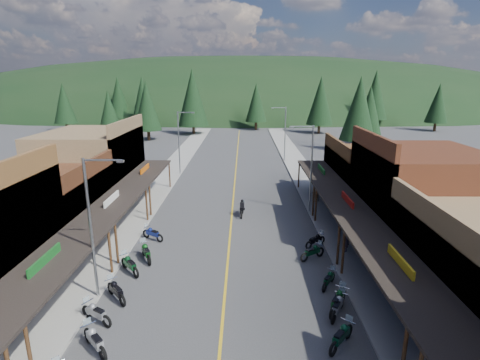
{
  "coord_description": "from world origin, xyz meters",
  "views": [
    {
      "loc": [
        1.05,
        -24.48,
        11.88
      ],
      "look_at": [
        0.73,
        8.31,
        3.0
      ],
      "focal_mm": 28.0,
      "sensor_mm": 36.0,
      "label": 1
    }
  ],
  "objects_px": {
    "streetlight_3": "(284,132)",
    "bike_east_3": "(341,335)",
    "pine_1": "(143,98)",
    "pine_2": "(193,98)",
    "bike_east_6": "(329,279)",
    "pine_4": "(320,101)",
    "pine_8": "(109,115)",
    "pine_9": "(369,110)",
    "pine_5": "(375,95)",
    "pedestrian_east_b": "(315,193)",
    "bike_east_7": "(313,251)",
    "pine_6": "(438,103)",
    "pine_10": "(147,106)",
    "streetlight_1": "(180,140)",
    "pine_0": "(64,103)",
    "bike_west_5": "(116,290)",
    "pine_7": "(119,97)",
    "streetlight_0": "(93,223)",
    "shop_west_2": "(45,209)",
    "bike_east_8": "(315,240)",
    "shop_west_3": "(93,167)",
    "shop_east_2": "(417,197)",
    "pedestrian_east_a": "(346,239)",
    "bike_west_4": "(96,312)",
    "pine_3": "(256,102)",
    "bike_west_8": "(153,233)",
    "bike_west_7": "(146,251)",
    "shop_east_3": "(372,177)",
    "bike_east_5": "(338,300)",
    "bike_east_4": "(338,305)",
    "rider_on_bike": "(242,209)",
    "bike_west_6": "(130,264)"
  },
  "relations": [
    {
      "from": "streetlight_1",
      "to": "bike_east_6",
      "type": "height_order",
      "value": "streetlight_1"
    },
    {
      "from": "streetlight_1",
      "to": "pine_0",
      "type": "xyz_separation_m",
      "value": [
        -33.05,
        40.0,
        2.02
      ]
    },
    {
      "from": "pine_5",
      "to": "pedestrian_east_b",
      "type": "height_order",
      "value": "pine_5"
    },
    {
      "from": "streetlight_0",
      "to": "bike_west_8",
      "type": "xyz_separation_m",
      "value": [
        1.11,
        7.77,
        -3.88
      ]
    },
    {
      "from": "shop_west_2",
      "to": "pine_4",
      "type": "xyz_separation_m",
      "value": [
        31.75,
        58.3,
        4.7
      ]
    },
    {
      "from": "pine_7",
      "to": "pine_10",
      "type": "distance_m",
      "value": 29.53
    },
    {
      "from": "bike_east_8",
      "to": "rider_on_bike",
      "type": "height_order",
      "value": "rider_on_bike"
    },
    {
      "from": "pine_1",
      "to": "bike_west_4",
      "type": "relative_size",
      "value": 5.91
    },
    {
      "from": "shop_west_2",
      "to": "bike_east_8",
      "type": "bearing_deg",
      "value": -2.8
    },
    {
      "from": "streetlight_3",
      "to": "pine_8",
      "type": "distance_m",
      "value": 30.67
    },
    {
      "from": "streetlight_3",
      "to": "pine_9",
      "type": "relative_size",
      "value": 0.74
    },
    {
      "from": "pine_6",
      "to": "pine_10",
      "type": "distance_m",
      "value": 65.51
    },
    {
      "from": "pine_0",
      "to": "pine_1",
      "type": "distance_m",
      "value": 17.9
    },
    {
      "from": "pine_2",
      "to": "bike_east_4",
      "type": "bearing_deg",
      "value": -76.34
    },
    {
      "from": "bike_west_8",
      "to": "bike_east_3",
      "type": "bearing_deg",
      "value": -103.16
    },
    {
      "from": "shop_east_3",
      "to": "bike_west_8",
      "type": "relative_size",
      "value": 5.37
    },
    {
      "from": "shop_east_2",
      "to": "pedestrian_east_a",
      "type": "xyz_separation_m",
      "value": [
        -5.52,
        -1.91,
        -2.49
      ]
    },
    {
      "from": "pine_2",
      "to": "bike_east_7",
      "type": "xyz_separation_m",
      "value": [
        15.74,
        -59.25,
        -7.4
      ]
    },
    {
      "from": "bike_west_5",
      "to": "pine_1",
      "type": "bearing_deg",
      "value": 62.07
    },
    {
      "from": "streetlight_1",
      "to": "bike_east_8",
      "type": "bearing_deg",
      "value": -58.07
    },
    {
      "from": "bike_west_7",
      "to": "bike_west_8",
      "type": "distance_m",
      "value": 3.29
    },
    {
      "from": "shop_east_2",
      "to": "pine_3",
      "type": "xyz_separation_m",
      "value": [
        -9.78,
        64.3,
        2.96
      ]
    },
    {
      "from": "shop_east_2",
      "to": "pine_3",
      "type": "relative_size",
      "value": 0.99
    },
    {
      "from": "pine_0",
      "to": "bike_east_7",
      "type": "xyz_separation_m",
      "value": [
        45.74,
        -63.25,
        -5.89
      ]
    },
    {
      "from": "bike_west_7",
      "to": "pine_1",
      "type": "bearing_deg",
      "value": 77.34
    },
    {
      "from": "streetlight_3",
      "to": "bike_east_3",
      "type": "distance_m",
      "value": 40.08
    },
    {
      "from": "pine_4",
      "to": "pine_8",
      "type": "distance_m",
      "value": 44.74
    },
    {
      "from": "pine_2",
      "to": "bike_east_6",
      "type": "xyz_separation_m",
      "value": [
        16.08,
        -62.74,
        -7.46
      ]
    },
    {
      "from": "bike_east_5",
      "to": "shop_east_3",
      "type": "bearing_deg",
      "value": 98.46
    },
    {
      "from": "streetlight_0",
      "to": "pine_3",
      "type": "distance_m",
      "value": 72.86
    },
    {
      "from": "streetlight_0",
      "to": "pine_1",
      "type": "xyz_separation_m",
      "value": [
        -17.05,
        76.0,
        2.78
      ]
    },
    {
      "from": "pine_1",
      "to": "shop_east_2",
      "type": "bearing_deg",
      "value": -61.05
    },
    {
      "from": "pine_7",
      "to": "bike_east_5",
      "type": "bearing_deg",
      "value": -65.42
    },
    {
      "from": "shop_west_3",
      "to": "pine_7",
      "type": "height_order",
      "value": "pine_7"
    },
    {
      "from": "bike_east_4",
      "to": "bike_east_6",
      "type": "distance_m",
      "value": 2.8
    },
    {
      "from": "bike_east_4",
      "to": "bike_east_3",
      "type": "bearing_deg",
      "value": -70.93
    },
    {
      "from": "bike_west_6",
      "to": "bike_east_5",
      "type": "xyz_separation_m",
      "value": [
        12.13,
        -3.89,
        0.01
      ]
    },
    {
      "from": "streetlight_3",
      "to": "pine_6",
      "type": "relative_size",
      "value": 0.73
    },
    {
      "from": "streetlight_1",
      "to": "bike_west_4",
      "type": "height_order",
      "value": "streetlight_1"
    },
    {
      "from": "pine_9",
      "to": "bike_east_8",
      "type": "bearing_deg",
      "value": -111.78
    },
    {
      "from": "pine_2",
      "to": "bike_west_5",
      "type": "xyz_separation_m",
      "value": [
        4.03,
        -64.24,
        -7.36
      ]
    },
    {
      "from": "bike_west_8",
      "to": "pine_3",
      "type": "bearing_deg",
      "value": 23.81
    },
    {
      "from": "pine_1",
      "to": "shop_west_3",
      "type": "bearing_deg",
      "value": -80.13
    },
    {
      "from": "pine_3",
      "to": "pine_4",
      "type": "xyz_separation_m",
      "value": [
        14.0,
        -6.0,
        0.75
      ]
    },
    {
      "from": "pine_4",
      "to": "pedestrian_east_b",
      "type": "xyz_separation_m",
      "value": [
        -9.85,
        -49.22,
        -6.21
      ]
    },
    {
      "from": "bike_west_5",
      "to": "pedestrian_east_b",
      "type": "distance_m",
      "value": 22.12
    },
    {
      "from": "pine_9",
      "to": "pedestrian_east_a",
      "type": "relative_size",
      "value": 6.14
    },
    {
      "from": "pine_1",
      "to": "bike_east_3",
      "type": "height_order",
      "value": "pine_1"
    },
    {
      "from": "pine_9",
      "to": "streetlight_3",
      "type": "bearing_deg",
      "value": -138.66
    },
    {
      "from": "shop_west_3",
      "to": "pedestrian_east_b",
      "type": "bearing_deg",
      "value": -1.35
    }
  ]
}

